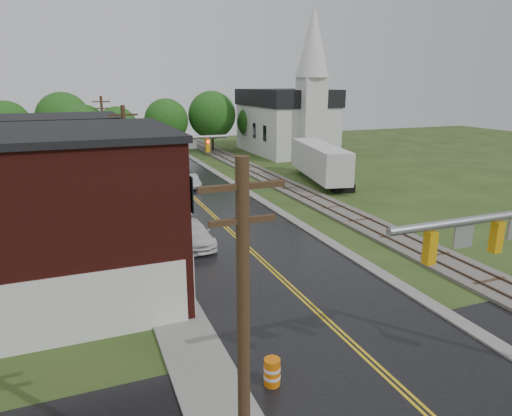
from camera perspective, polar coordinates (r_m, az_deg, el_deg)
main_road at (r=40.76m, az=-7.02°, el=0.57°), size 10.00×90.00×0.02m
cross_road at (r=17.51m, az=19.11°, el=-21.85°), size 60.00×9.00×0.02m
curb_right at (r=46.94m, az=-2.20°, el=2.65°), size 0.80×70.00×0.12m
sidewalk_left at (r=34.96m, az=-14.77°, el=-2.36°), size 2.40×50.00×0.12m
brick_building at (r=24.17m, az=-27.27°, el=-1.24°), size 14.30×10.30×8.30m
yellow_house at (r=34.96m, az=-23.16°, el=2.34°), size 8.00×7.00×6.40m
darkred_building at (r=43.96m, az=-21.55°, el=3.63°), size 7.00×6.00×4.40m
church at (r=68.86m, az=4.16°, el=11.61°), size 10.40×18.40×20.00m
railroad at (r=48.59m, az=2.93°, el=3.21°), size 3.20×80.00×0.30m
traffic_signal_near at (r=17.55m, az=29.25°, el=-4.53°), size 7.34×0.30×7.20m
traffic_signal_far at (r=36.16m, az=-11.40°, el=6.54°), size 7.34×0.43×7.20m
utility_pole_a at (r=10.38m, az=-1.56°, el=-17.52°), size 1.80×0.28×9.00m
utility_pole_b at (r=30.86m, az=-15.76°, el=4.30°), size 1.80×0.28×9.00m
utility_pole_c at (r=52.58m, az=-18.44°, el=8.48°), size 1.80×0.28×9.00m
tree_left_c at (r=48.62m, az=-26.44°, el=6.91°), size 6.00×6.00×7.65m
tree_left_e at (r=54.39m, az=-20.75°, el=8.58°), size 6.40×6.40×8.16m
suv_dark at (r=50.63m, az=-9.16°, el=4.12°), size 2.46×4.62×1.24m
sedan_silver at (r=47.02m, az=-8.15°, el=3.34°), size 1.43×3.97×1.30m
pickup_white at (r=30.33m, az=-7.99°, el=-3.22°), size 2.33×5.26×1.50m
semi_trailer at (r=49.09m, az=7.99°, el=5.90°), size 5.35×13.19×4.02m
construction_barrel at (r=17.06m, az=2.02°, el=-19.83°), size 0.74×0.74×1.04m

